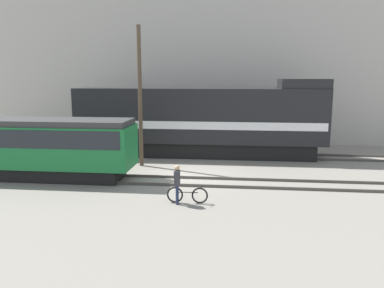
{
  "coord_description": "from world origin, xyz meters",
  "views": [
    {
      "loc": [
        2.21,
        -19.33,
        5.26
      ],
      "look_at": [
        0.09,
        -0.26,
        1.8
      ],
      "focal_mm": 35.0,
      "sensor_mm": 36.0,
      "label": 1
    }
  ],
  "objects_px": {
    "bicycle": "(187,195)",
    "freight_locomotive": "(201,120)",
    "streetcar": "(34,145)",
    "utility_pole_left": "(140,97)",
    "person": "(177,181)"
  },
  "relations": [
    {
      "from": "bicycle",
      "to": "freight_locomotive",
      "type": "bearing_deg",
      "value": 91.51
    },
    {
      "from": "streetcar",
      "to": "freight_locomotive",
      "type": "bearing_deg",
      "value": 39.18
    },
    {
      "from": "freight_locomotive",
      "to": "bicycle",
      "type": "distance_m",
      "value": 9.95
    },
    {
      "from": "freight_locomotive",
      "to": "utility_pole_left",
      "type": "relative_size",
      "value": 2.0
    },
    {
      "from": "freight_locomotive",
      "to": "bicycle",
      "type": "height_order",
      "value": "freight_locomotive"
    },
    {
      "from": "person",
      "to": "utility_pole_left",
      "type": "distance_m",
      "value": 7.9
    },
    {
      "from": "utility_pole_left",
      "to": "bicycle",
      "type": "bearing_deg",
      "value": -60.99
    },
    {
      "from": "person",
      "to": "utility_pole_left",
      "type": "bearing_deg",
      "value": 115.61
    },
    {
      "from": "freight_locomotive",
      "to": "streetcar",
      "type": "bearing_deg",
      "value": -140.82
    },
    {
      "from": "streetcar",
      "to": "bicycle",
      "type": "height_order",
      "value": "streetcar"
    },
    {
      "from": "utility_pole_left",
      "to": "person",
      "type": "bearing_deg",
      "value": -64.39
    },
    {
      "from": "streetcar",
      "to": "person",
      "type": "xyz_separation_m",
      "value": [
        8.01,
        -3.24,
        -0.78
      ]
    },
    {
      "from": "bicycle",
      "to": "utility_pole_left",
      "type": "bearing_deg",
      "value": 119.01
    },
    {
      "from": "streetcar",
      "to": "utility_pole_left",
      "type": "bearing_deg",
      "value": 34.36
    },
    {
      "from": "freight_locomotive",
      "to": "streetcar",
      "type": "height_order",
      "value": "freight_locomotive"
    }
  ]
}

